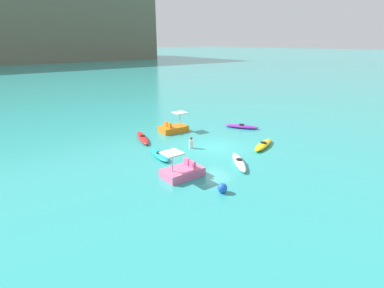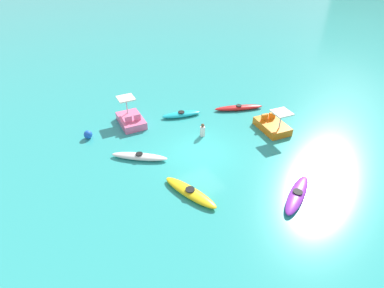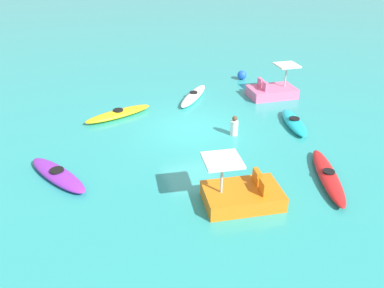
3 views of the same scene
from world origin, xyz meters
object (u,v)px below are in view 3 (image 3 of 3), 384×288
Objects in this scene: buoy_blue at (242,75)px; person_near_shore at (234,127)px; kayak_white at (194,96)px; kayak_yellow at (118,114)px; kayak_purple at (58,175)px; pedal_boat_pink at (272,90)px; kayak_cyan at (294,122)px; kayak_red at (328,176)px; pedal_boat_orange at (242,194)px.

person_near_shore is at bearing 61.83° from buoy_blue.
kayak_white is 4.20m from kayak_yellow.
pedal_boat_pink reaches higher than kayak_purple.
kayak_yellow is at bearing 14.26° from kayak_white.
person_near_shore reaches higher than kayak_cyan.
kayak_red is at bearing 80.28° from buoy_blue.
pedal_boat_pink is (-8.07, 0.02, 0.17)m from kayak_yellow.
kayak_white is 4.19m from buoy_blue.
kayak_purple is 5.86× the size of buoy_blue.
pedal_boat_pink is 4.73× the size of buoy_blue.
pedal_boat_pink is at bearing -103.83° from kayak_cyan.
buoy_blue is (0.30, -3.02, -0.07)m from pedal_boat_pink.
kayak_yellow is 0.94× the size of kayak_red.
kayak_white is at bearing -14.80° from pedal_boat_pink.
pedal_boat_orange reaches higher than kayak_white.
person_near_shore is at bearing 141.46° from kayak_yellow.
person_near_shore reaches higher than kayak_white.
kayak_cyan is (-7.22, 3.48, 0.00)m from kayak_yellow.
person_near_shore is at bearing 42.40° from pedal_boat_pink.
kayak_yellow is at bearing -52.00° from kayak_red.
kayak_red is 3.38m from pedal_boat_orange.
kayak_yellow and kayak_purple have the same top height.
kayak_white and kayak_red have the same top height.
kayak_purple is at bearing 5.79° from kayak_cyan.
person_near_shore reaches higher than buoy_blue.
buoy_blue reaches higher than kayak_purple.
kayak_white is 3.39× the size of person_near_shore.
kayak_white is 8.85m from kayak_purple.
pedal_boat_pink is at bearing -125.15° from pedal_boat_orange.
pedal_boat_pink is at bearing 165.20° from kayak_white.
kayak_yellow is 1.33× the size of pedal_boat_pink.
pedal_boat_orange is (1.48, 8.85, 0.17)m from kayak_white.
kayak_cyan is at bearing 124.92° from kayak_white.
buoy_blue is at bearing -118.17° from person_near_shore.
kayak_white is at bearing 27.91° from buoy_blue.
buoy_blue is at bearing -115.63° from pedal_boat_orange.
kayak_red is at bearing 111.31° from person_near_shore.
person_near_shore is (-7.16, -1.06, 0.22)m from kayak_purple.
buoy_blue reaches higher than kayak_cyan.
kayak_purple is at bearing 57.70° from kayak_yellow.
kayak_white is at bearing -86.75° from person_near_shore.
kayak_purple is 12.99m from buoy_blue.
buoy_blue is at bearing -144.78° from kayak_purple.
kayak_red is 4.33m from kayak_cyan.
kayak_yellow and kayak_red have the same top height.
kayak_cyan is 5.37× the size of buoy_blue.
buoy_blue is at bearing -158.93° from kayak_yellow.
kayak_purple is 1.09× the size of kayak_cyan.
buoy_blue reaches higher than kayak_yellow.
kayak_purple is at bearing -31.42° from pedal_boat_orange.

